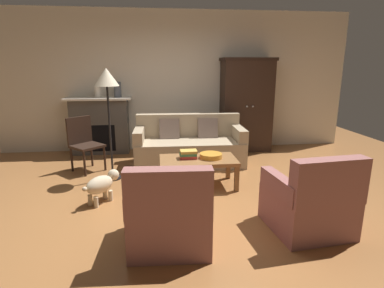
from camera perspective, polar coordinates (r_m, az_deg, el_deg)
ground_plane at (r=4.31m, az=-0.39°, el=-9.25°), size 9.60×9.60×0.00m
back_wall at (r=6.50m, az=-2.89°, el=11.43°), size 7.20×0.10×2.80m
fireplace at (r=6.43m, az=-16.58°, el=3.36°), size 1.26×0.48×1.12m
armoire at (r=6.46m, az=9.95°, el=7.13°), size 1.06×0.57×1.87m
couch at (r=5.55m, az=-0.50°, el=-0.36°), size 1.94×0.90×0.86m
coffee_table at (r=4.47m, az=1.13°, el=-3.37°), size 1.10×0.60×0.42m
fruit_bowl at (r=4.48m, az=3.51°, el=-2.17°), size 0.33×0.33×0.07m
book_stack at (r=4.45m, az=-0.69°, el=-1.91°), size 0.25×0.18×0.12m
mantel_vase_cream at (r=6.33m, az=-17.03°, el=9.19°), size 0.13×0.13×0.21m
mantel_vase_slate at (r=6.27m, az=-13.60°, el=9.75°), size 0.14×0.14×0.30m
armchair_near_left at (r=3.06m, az=-4.17°, el=-13.06°), size 0.82×0.81×0.88m
armchair_near_right at (r=3.53m, az=20.98°, el=-10.18°), size 0.85×0.84×0.88m
side_chair_wooden at (r=5.44m, az=-19.38°, el=0.62°), size 0.62×0.62×0.90m
floor_lamp at (r=4.73m, az=-15.47°, el=10.68°), size 0.36×0.36×1.69m
dog at (r=4.15m, az=-16.36°, el=-7.15°), size 0.43×0.48×0.39m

